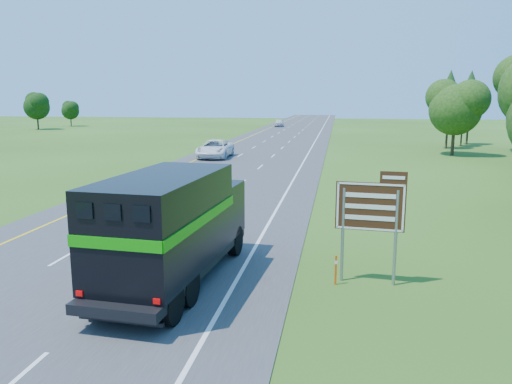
# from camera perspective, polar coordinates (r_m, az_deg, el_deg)

# --- Properties ---
(road) EXTENTS (15.00, 260.00, 0.04)m
(road) POSITION_cam_1_polar(r_m,az_deg,el_deg) (58.03, 0.54, 4.50)
(road) COLOR #38383A
(road) RESTS_ON ground
(lane_markings) EXTENTS (11.15, 260.00, 0.01)m
(lane_markings) POSITION_cam_1_polar(r_m,az_deg,el_deg) (58.03, 0.54, 4.53)
(lane_markings) COLOR yellow
(lane_markings) RESTS_ON road
(horse_truck) EXTENTS (3.33, 8.89, 3.86)m
(horse_truck) POSITION_cam_1_polar(r_m,az_deg,el_deg) (17.06, -9.45, -3.72)
(horse_truck) COLOR black
(horse_truck) RESTS_ON road
(white_suv) EXTENTS (3.29, 6.82, 1.87)m
(white_suv) POSITION_cam_1_polar(r_m,az_deg,el_deg) (53.32, -4.69, 4.95)
(white_suv) COLOR white
(white_suv) RESTS_ON road
(far_car) EXTENTS (2.26, 4.89, 1.62)m
(far_car) POSITION_cam_1_polar(r_m,az_deg,el_deg) (110.78, 2.65, 7.90)
(far_car) COLOR silver
(far_car) RESTS_ON road
(exit_sign) EXTENTS (2.31, 0.29, 3.93)m
(exit_sign) POSITION_cam_1_polar(r_m,az_deg,el_deg) (17.28, 13.03, -2.15)
(exit_sign) COLOR gray
(exit_sign) RESTS_ON ground
(delineator) EXTENTS (0.08, 0.05, 1.04)m
(delineator) POSITION_cam_1_polar(r_m,az_deg,el_deg) (17.45, 9.11, -8.70)
(delineator) COLOR #D9450B
(delineator) RESTS_ON ground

